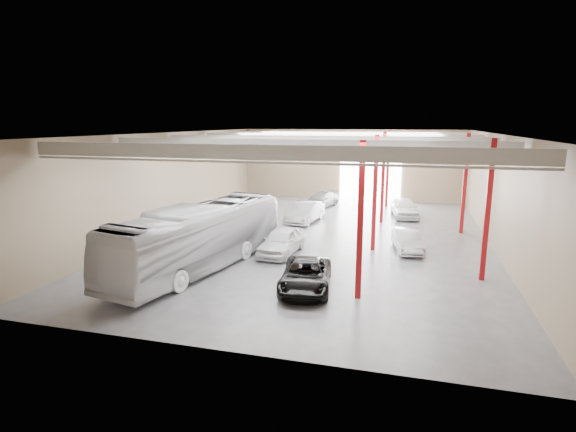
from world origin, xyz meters
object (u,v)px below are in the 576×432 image
at_px(coach_bus, 200,237).
at_px(car_row_b, 305,212).
at_px(black_sedan, 306,275).
at_px(car_right_far, 404,208).
at_px(car_row_a, 282,241).
at_px(car_right_near, 407,240).
at_px(car_row_c, 321,200).

relative_size(coach_bus, car_row_b, 2.56).
relative_size(black_sedan, car_right_far, 1.06).
bearing_deg(car_row_a, car_right_near, 23.87).
xyz_separation_m(car_row_a, car_row_b, (-0.61, 8.78, 0.02)).
height_order(car_row_b, car_right_far, car_row_b).
bearing_deg(car_right_far, car_right_near, -98.27).
distance_m(black_sedan, car_row_c, 21.02).
distance_m(car_row_c, car_right_far, 7.97).
xyz_separation_m(coach_bus, car_right_near, (10.70, 6.31, -1.07)).
bearing_deg(black_sedan, car_row_c, 91.19).
bearing_deg(car_row_a, car_row_c, 96.40).
bearing_deg(black_sedan, car_row_b, 95.36).
relative_size(car_row_b, car_right_far, 1.06).
bearing_deg(car_right_far, car_row_b, -162.19).
distance_m(black_sedan, car_row_a, 5.94).
relative_size(coach_bus, black_sedan, 2.54).
bearing_deg(coach_bus, car_row_c, 93.19).
bearing_deg(car_row_c, coach_bus, -82.62).
distance_m(car_row_b, car_right_near, 9.99).
bearing_deg(car_right_near, car_row_a, -171.28).
bearing_deg(car_row_c, car_right_near, -42.82).
bearing_deg(car_right_near, car_row_b, 130.72).
height_order(car_row_c, car_right_near, car_row_c).
height_order(coach_bus, car_row_b, coach_bus).
height_order(car_row_a, car_row_b, car_row_b).
relative_size(car_row_a, car_right_far, 1.00).
distance_m(car_row_c, car_right_near, 15.08).
distance_m(coach_bus, car_right_far, 19.50).
bearing_deg(car_row_b, car_right_near, -30.42).
xyz_separation_m(coach_bus, car_row_a, (3.47, 3.72, -0.95)).
height_order(car_right_near, car_right_far, car_right_far).
relative_size(car_row_b, car_row_c, 1.05).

